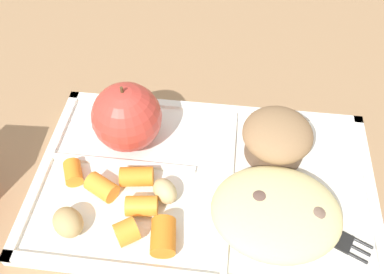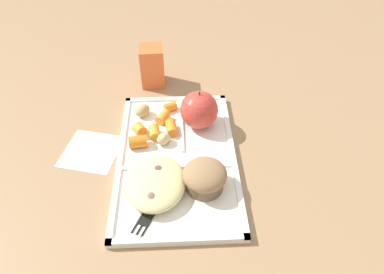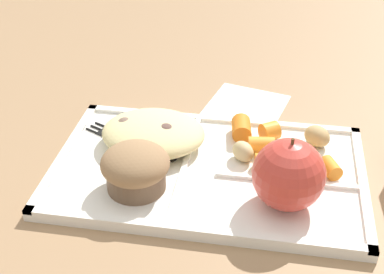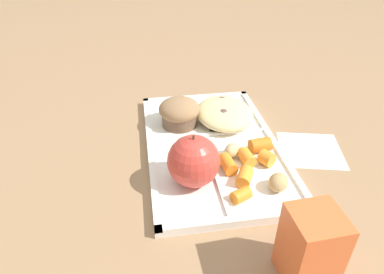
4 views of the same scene
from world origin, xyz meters
TOP-DOWN VIEW (x-y plane):
  - ground at (0.00, 0.00)m, footprint 6.00×6.00m
  - lunch_tray at (-0.00, 0.00)m, footprint 0.39×0.24m
  - green_apple at (-0.10, 0.05)m, footprint 0.08×0.08m
  - bran_muffin at (0.08, 0.05)m, footprint 0.08×0.08m
  - carrot_slice_diagonal at (-0.15, -0.01)m, footprint 0.03×0.03m
  - carrot_slice_center at (-0.08, -0.01)m, footprint 0.04×0.03m
  - carrot_slice_edge at (-0.07, -0.08)m, footprint 0.03×0.03m
  - carrot_slice_small at (-0.06, -0.05)m, footprint 0.04×0.03m
  - carrot_slice_back at (-0.11, -0.03)m, footprint 0.04×0.04m
  - carrot_slice_tilted at (-0.03, -0.08)m, footprint 0.03×0.04m
  - potato_chunk_wedge at (-0.04, -0.03)m, footprint 0.04×0.04m
  - potato_chunk_golden at (-0.14, -0.08)m, footprint 0.05×0.05m
  - egg_noodle_pile at (0.08, -0.04)m, footprint 0.14×0.12m
  - meatball_center at (0.12, -0.04)m, footprint 0.03×0.03m
  - meatball_back at (0.08, -0.04)m, footprint 0.03×0.03m
  - meatball_front at (0.06, -0.03)m, footprint 0.04×0.04m
  - plastic_fork at (0.12, -0.04)m, footprint 0.14×0.08m

SIDE VIEW (x-z plane):
  - ground at x=0.00m, z-range 0.00..0.00m
  - lunch_tray at x=0.00m, z-range 0.00..0.01m
  - plastic_fork at x=0.12m, z-range 0.01..0.01m
  - carrot_slice_diagonal at x=-0.15m, z-range 0.01..0.03m
  - carrot_slice_small at x=-0.06m, z-range 0.01..0.03m
  - carrot_slice_back at x=-0.11m, z-range 0.01..0.03m
  - carrot_slice_center at x=-0.08m, z-range 0.01..0.03m
  - carrot_slice_edge at x=-0.07m, z-range 0.01..0.04m
  - potato_chunk_wedge at x=-0.04m, z-range 0.01..0.04m
  - carrot_slice_tilted at x=-0.03m, z-range 0.01..0.04m
  - potato_chunk_golden at x=-0.14m, z-range 0.01..0.04m
  - meatball_back at x=0.08m, z-range 0.01..0.04m
  - meatball_center at x=0.12m, z-range 0.01..0.04m
  - egg_noodle_pile at x=0.08m, z-range 0.01..0.05m
  - meatball_front at x=0.06m, z-range 0.01..0.05m
  - bran_muffin at x=0.08m, z-range 0.01..0.07m
  - green_apple at x=-0.10m, z-range 0.01..0.10m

